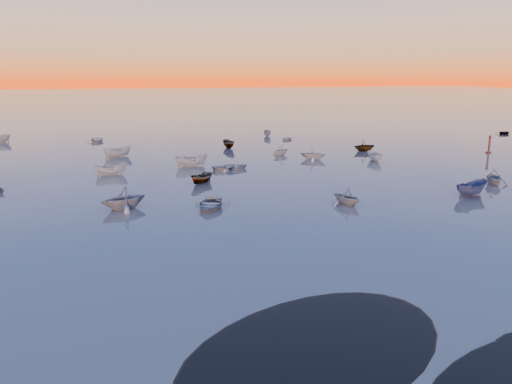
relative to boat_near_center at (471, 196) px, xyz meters
name	(u,v)px	position (x,y,z in m)	size (l,w,h in m)	color
ground	(185,126)	(-17.77, 76.00, 0.00)	(600.00, 600.00, 0.00)	#615851
moored_fleet	(232,158)	(-17.77, 29.00, 0.00)	(124.00, 58.00, 1.20)	silver
boat_near_center	(471,196)	(0.00, 0.00, 0.00)	(4.36, 1.85, 1.51)	#39426D
boat_near_right	(346,204)	(-13.43, 0.48, 0.00)	(3.45, 1.55, 1.21)	slate
channel_marker	(489,146)	(21.40, 22.64, 1.15)	(0.82, 0.82, 2.90)	#4B1910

